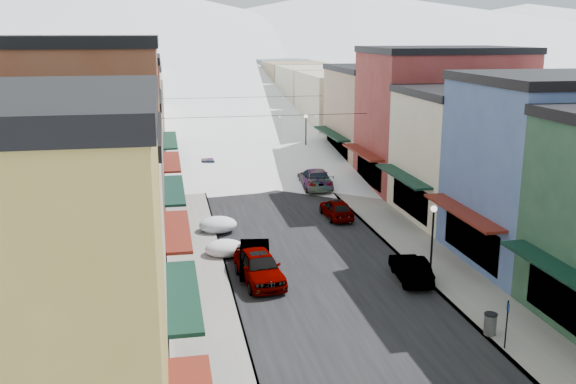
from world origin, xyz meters
name	(u,v)px	position (x,y,z in m)	size (l,w,h in m)	color
road	(239,149)	(0.00, 60.00, 0.01)	(10.00, 160.00, 0.01)	black
sidewalk_left	(179,150)	(-6.60, 60.00, 0.07)	(3.20, 160.00, 0.15)	gray
sidewalk_right	(297,146)	(6.60, 60.00, 0.07)	(3.20, 160.00, 0.15)	gray
curb_left	(193,150)	(-5.05, 60.00, 0.07)	(0.10, 160.00, 0.15)	slate
curb_right	(284,147)	(5.05, 60.00, 0.07)	(0.10, 160.00, 0.15)	slate
bldg_l_cream	(19,265)	(-13.19, 12.50, 4.76)	(11.30, 8.20, 9.50)	beige
bldg_l_brick_near	(41,175)	(-13.69, 20.50, 6.26)	(12.30, 8.20, 12.50)	brown
bldg_l_grayblue	(78,173)	(-13.19, 29.00, 4.51)	(11.30, 9.20, 9.00)	slate
bldg_l_brick_far	(78,134)	(-14.19, 38.00, 5.51)	(13.30, 9.20, 11.00)	maroon
bldg_l_tan	(104,122)	(-13.19, 48.00, 5.01)	(11.30, 11.20, 10.00)	tan
bldg_r_blue	(559,171)	(13.19, 21.00, 5.26)	(11.30, 9.20, 10.50)	#415C94
bldg_r_cream	(487,154)	(13.69, 30.00, 4.51)	(12.30, 9.20, 9.00)	beige
bldg_r_brick_far	(441,119)	(14.19, 39.00, 5.76)	(13.30, 9.20, 11.50)	maroon
bldg_r_tan	(387,116)	(13.19, 49.00, 4.76)	(11.30, 11.20, 9.50)	#9B7C66
distant_blocks	(220,94)	(0.00, 83.00, 4.00)	(34.00, 55.00, 8.00)	gray
mountain_ridge	(133,27)	(-19.47, 277.18, 14.36)	(670.00, 340.00, 34.00)	silver
overhead_cables	(254,105)	(0.00, 47.50, 6.20)	(16.40, 15.04, 0.04)	black
car_silver_sedan	(259,267)	(-3.50, 21.05, 0.83)	(1.96, 4.87, 1.66)	#AEB2B7
car_dark_hatch	(255,257)	(-3.50, 22.73, 0.75)	(1.58, 4.54, 1.50)	black
car_silver_wagon	(208,167)	(-4.30, 47.62, 0.68)	(1.89, 4.66, 1.35)	#A7ABB0
car_green_sedan	(411,268)	(4.30, 19.76, 0.66)	(1.41, 4.03, 1.33)	black
car_gray_suv	(336,209)	(3.50, 31.64, 0.69)	(1.63, 4.06, 1.38)	#9DA1A6
car_black_sedan	(315,178)	(4.07, 40.54, 0.83)	(2.33, 5.74, 1.67)	black
car_lane_silver	(218,141)	(-2.20, 61.61, 0.70)	(1.65, 4.10, 1.40)	#ABADB4
car_lane_white	(247,130)	(1.95, 68.57, 0.76)	(2.51, 5.44, 1.51)	white
parking_sign	(507,320)	(5.20, 11.70, 1.37)	(0.07, 0.28, 2.09)	black
trash_can	(490,324)	(5.20, 12.96, 0.63)	(0.56, 0.56, 0.95)	slate
streetlamp_near	(433,233)	(5.25, 19.41, 2.64)	(0.33, 0.33, 3.94)	black
streetlamp_far	(306,131)	(5.79, 51.92, 3.03)	(0.38, 0.38, 4.57)	black
snow_pile_mid	(225,248)	(-4.88, 25.37, 0.46)	(2.29, 2.61, 0.97)	white
snow_pile_far	(218,225)	(-4.88, 30.01, 0.50)	(2.46, 2.71, 1.04)	white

